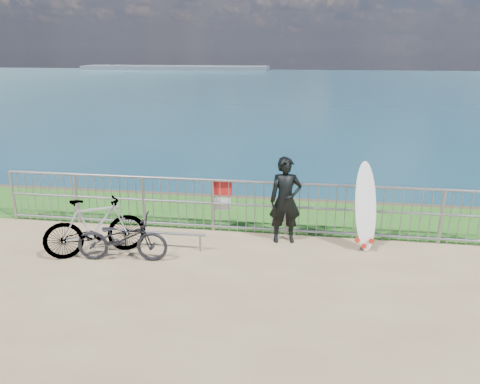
% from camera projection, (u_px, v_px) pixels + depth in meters
% --- Properties ---
extents(grass_strip, '(120.00, 120.00, 0.00)m').
position_uv_depth(grass_strip, '(244.00, 213.00, 10.78)').
color(grass_strip, '#215A18').
rests_on(grass_strip, ground).
extents(seascape, '(260.00, 260.00, 5.00)m').
position_uv_depth(seascape, '(176.00, 70.00, 154.85)').
color(seascape, brown).
rests_on(seascape, ground).
extents(railing, '(10.06, 0.10, 1.13)m').
position_uv_depth(railing, '(238.00, 206.00, 9.57)').
color(railing, gray).
rests_on(railing, ground).
extents(surfer, '(0.68, 0.51, 1.70)m').
position_uv_depth(surfer, '(285.00, 200.00, 9.03)').
color(surfer, black).
rests_on(surfer, ground).
extents(surfboard, '(0.56, 0.53, 1.69)m').
position_uv_depth(surfboard, '(366.00, 210.00, 8.72)').
color(surfboard, white).
rests_on(surfboard, ground).
extents(bicycle_near, '(1.68, 0.74, 0.85)m').
position_uv_depth(bicycle_near, '(122.00, 238.00, 8.34)').
color(bicycle_near, black).
rests_on(bicycle_near, ground).
extents(bicycle_far, '(1.84, 1.34, 1.10)m').
position_uv_depth(bicycle_far, '(95.00, 227.00, 8.53)').
color(bicycle_far, black).
rests_on(bicycle_far, ground).
extents(bike_rack, '(1.68, 0.05, 0.35)m').
position_uv_depth(bike_rack, '(162.00, 235.00, 8.84)').
color(bike_rack, gray).
rests_on(bike_rack, ground).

